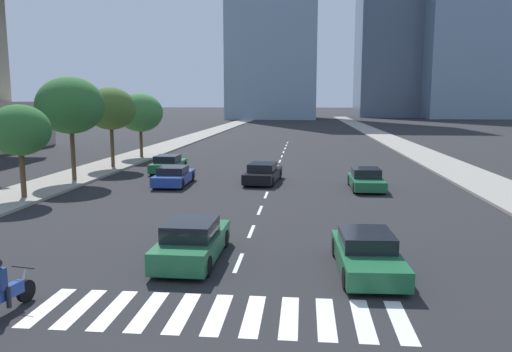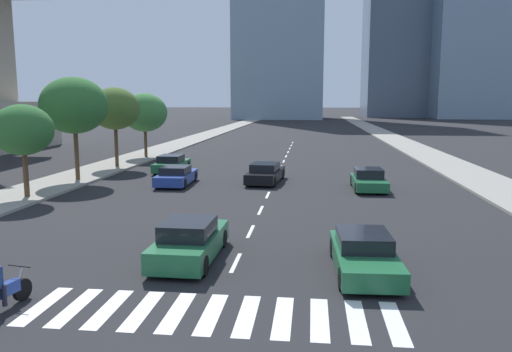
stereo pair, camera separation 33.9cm
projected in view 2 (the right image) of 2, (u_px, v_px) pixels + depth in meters
The scene contains 14 objects.
sidewalk_east at pixel (470, 175), 35.30m from camera, with size 4.00×260.00×0.15m, color gray.
sidewalk_west at pixel (101, 169), 38.34m from camera, with size 4.00×260.00×0.15m, color gray.
crosswalk_near at pixel (212, 314), 12.45m from camera, with size 9.45×2.47×0.01m.
lane_divider_center at pixel (281, 167), 39.96m from camera, with size 0.14×50.00×0.01m.
sedan_green_0 at pixel (364, 254), 15.46m from camera, with size 1.99×4.54×1.22m.
sedan_green_1 at pixel (190, 241), 16.60m from camera, with size 1.89×4.51×1.39m.
sedan_black_2 at pixel (265, 173), 32.40m from camera, with size 2.32×4.92×1.30m.
sedan_green_3 at pixel (172, 164), 37.26m from camera, with size 1.91×4.41×1.29m.
sedan_blue_4 at pixel (176, 176), 31.52m from camera, with size 1.96×4.41×1.21m.
sedan_green_5 at pixel (369, 180), 29.86m from camera, with size 1.93×4.22×1.26m.
street_tree_nearest at pixel (23, 130), 26.44m from camera, with size 3.20×3.20×4.98m.
street_tree_second at pixel (74, 106), 32.09m from camera, with size 4.31×4.31×6.70m.
street_tree_third at pixel (115, 109), 38.73m from camera, with size 3.87×3.87×6.21m.
street_tree_fourth at pixel (145, 113), 45.65m from camera, with size 4.15×4.15×5.86m.
Camera 2 is at (2.43, -6.41, 5.30)m, focal length 34.72 mm.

